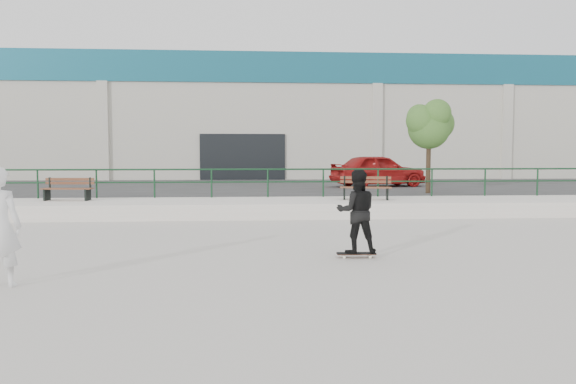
{
  "coord_description": "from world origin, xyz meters",
  "views": [
    {
      "loc": [
        0.27,
        -9.22,
        2.09
      ],
      "look_at": [
        1.09,
        2.0,
        1.3
      ],
      "focal_mm": 35.0,
      "sensor_mm": 36.0,
      "label": 1
    }
  ],
  "objects": [
    {
      "name": "standing_skater",
      "position": [
        2.43,
        1.73,
        0.92
      ],
      "size": [
        0.83,
        0.66,
        1.66
      ],
      "primitive_type": "imported",
      "rotation": [
        0.0,
        0.0,
        3.1
      ],
      "color": "black",
      "rests_on": "skateboard"
    },
    {
      "name": "ledge",
      "position": [
        0.0,
        9.5,
        0.25
      ],
      "size": [
        30.0,
        3.0,
        0.5
      ],
      "primitive_type": "cube",
      "color": "silver",
      "rests_on": "ground"
    },
    {
      "name": "parking_strip",
      "position": [
        0.0,
        18.0,
        0.25
      ],
      "size": [
        60.0,
        14.0,
        0.5
      ],
      "primitive_type": "cube",
      "color": "#303030",
      "rests_on": "ground"
    },
    {
      "name": "bench_left",
      "position": [
        -5.72,
        9.96,
        0.88
      ],
      "size": [
        1.69,
        0.63,
        0.76
      ],
      "rotation": [
        0.0,
        0.0,
        -0.1
      ],
      "color": "#542C1C",
      "rests_on": "ledge"
    },
    {
      "name": "bench_right",
      "position": [
        4.29,
        9.57,
        0.89
      ],
      "size": [
        1.79,
        0.81,
        0.8
      ],
      "rotation": [
        0.0,
        0.0,
        -0.19
      ],
      "color": "#542C1C",
      "rests_on": "ledge"
    },
    {
      "name": "ground",
      "position": [
        0.0,
        0.0,
        0.0
      ],
      "size": [
        120.0,
        120.0,
        0.0
      ],
      "primitive_type": "plane",
      "color": "beige",
      "rests_on": "ground"
    },
    {
      "name": "railing",
      "position": [
        -0.0,
        10.8,
        1.24
      ],
      "size": [
        28.0,
        0.06,
        1.03
      ],
      "color": "#163D22",
      "rests_on": "ledge"
    },
    {
      "name": "tree",
      "position": [
        7.41,
        12.43,
        3.24
      ],
      "size": [
        2.05,
        1.83,
        3.65
      ],
      "color": "#453422",
      "rests_on": "parking_strip"
    },
    {
      "name": "red_car",
      "position": [
        6.42,
        16.8,
        1.26
      ],
      "size": [
        4.79,
        2.87,
        1.53
      ],
      "primitive_type": "imported",
      "rotation": [
        0.0,
        0.0,
        1.82
      ],
      "color": "#A31514",
      "rests_on": "parking_strip"
    },
    {
      "name": "commercial_building",
      "position": [
        -0.0,
        31.99,
        4.58
      ],
      "size": [
        44.2,
        16.33,
        8.0
      ],
      "color": "beige",
      "rests_on": "ground"
    },
    {
      "name": "skateboard",
      "position": [
        2.43,
        1.73,
        0.07
      ],
      "size": [
        0.78,
        0.23,
        0.09
      ],
      "rotation": [
        0.0,
        0.0,
        -0.02
      ],
      "color": "black",
      "rests_on": "ground"
    }
  ]
}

